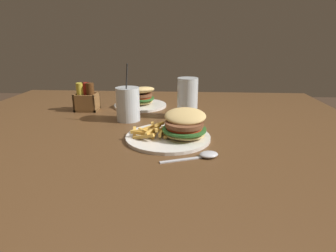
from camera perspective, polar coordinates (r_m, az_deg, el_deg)
The scene contains 7 objects.
dining_table at distance 1.00m, azimuth -3.70°, elevation -4.17°, with size 1.56×1.32×0.72m.
meal_plate_near at distance 0.86m, azimuth 1.77°, elevation -0.78°, with size 0.26×0.26×0.10m.
beer_glass at distance 1.08m, azimuth 3.98°, elevation 5.48°, with size 0.08×0.08×0.15m.
juice_glass at distance 1.06m, azimuth -8.13°, elevation 4.22°, with size 0.09×0.09×0.21m.
spoon at distance 0.75m, azimuth 7.70°, elevation -5.86°, with size 0.16×0.08×0.01m.
meal_plate_far at distance 1.27m, azimuth -5.61°, elevation 5.46°, with size 0.23×0.23×0.10m.
condiment_caddy at distance 1.24m, azimuth -16.24°, elevation 5.20°, with size 0.09×0.08×0.12m.
Camera 1 is at (0.12, -0.92, 1.03)m, focal length 30.00 mm.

